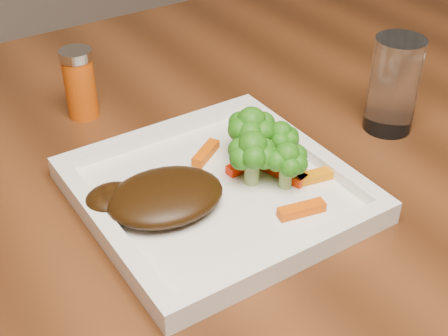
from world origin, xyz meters
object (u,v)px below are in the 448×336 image
plate (216,195)px  steak (165,196)px  spice_shaker (80,84)px  drinking_glass (394,85)px

plate → steak: (-0.06, 0.00, 0.02)m
steak → spice_shaker: spice_shaker is taller
plate → spice_shaker: spice_shaker is taller
steak → spice_shaker: bearing=87.8°
steak → drinking_glass: size_ratio=1.01×
drinking_glass → spice_shaker: bearing=142.6°
plate → spice_shaker: size_ratio=2.93×
spice_shaker → drinking_glass: 0.39m
steak → spice_shaker: (0.01, 0.24, 0.02)m
plate → drinking_glass: (0.26, 0.01, 0.05)m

